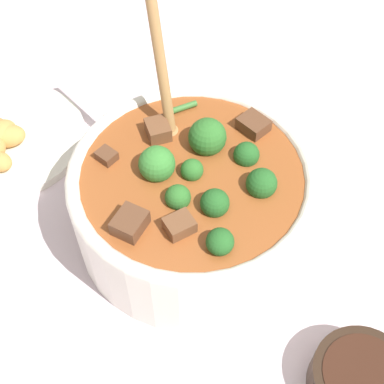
{
  "coord_description": "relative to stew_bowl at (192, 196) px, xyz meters",
  "views": [
    {
      "loc": [
        0.36,
        0.03,
        0.55
      ],
      "look_at": [
        0.0,
        0.0,
        0.07
      ],
      "focal_mm": 50.0,
      "sensor_mm": 36.0,
      "label": 1
    }
  ],
  "objects": [
    {
      "name": "ground_plane",
      "position": [
        0.0,
        -0.0,
        -0.06
      ],
      "size": [
        4.0,
        4.0,
        0.0
      ],
      "primitive_type": "plane",
      "color": "silver"
    },
    {
      "name": "food_plate",
      "position": [
        -0.11,
        -0.27,
        -0.05
      ],
      "size": [
        0.21,
        0.21,
        0.05
      ],
      "color": "silver",
      "rests_on": "ground_plane"
    },
    {
      "name": "condiment_bowl",
      "position": [
        0.18,
        0.18,
        -0.04
      ],
      "size": [
        0.1,
        0.1,
        0.04
      ],
      "color": "black",
      "rests_on": "ground_plane"
    },
    {
      "name": "stew_bowl",
      "position": [
        0.0,
        0.0,
        0.0
      ],
      "size": [
        0.27,
        0.27,
        0.28
      ],
      "color": "white",
      "rests_on": "ground_plane"
    }
  ]
}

